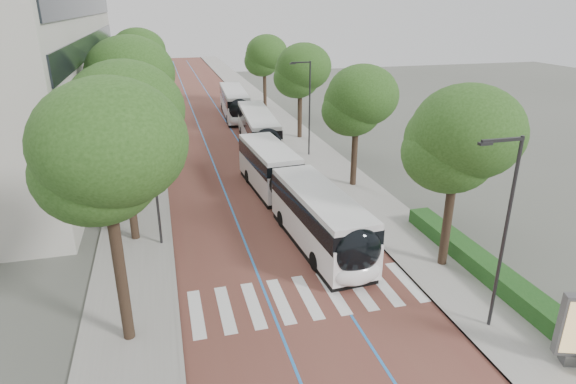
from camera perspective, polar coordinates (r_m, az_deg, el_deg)
ground at (r=21.60m, az=2.58°, el=-13.82°), size 160.00×160.00×0.00m
road at (r=58.40m, az=-9.35°, el=8.78°), size 11.00×140.00×0.02m
sidewalk_left at (r=58.17m, az=-16.78°, el=8.16°), size 4.00×140.00×0.12m
sidewalk_right at (r=59.56m, az=-2.08°, el=9.34°), size 4.00×140.00×0.12m
kerb_left at (r=58.13m, az=-14.90°, el=8.34°), size 0.20×140.00×0.14m
kerb_right at (r=59.17m, az=-3.90°, el=9.22°), size 0.20×140.00×0.14m
zebra_crossing at (r=22.42m, az=2.30°, el=-12.27°), size 10.55×3.60×0.01m
lane_line_left at (r=58.27m, az=-10.93°, el=8.66°), size 0.12×126.00×0.01m
lane_line_right at (r=58.57m, az=-7.78°, el=8.91°), size 0.12×126.00×0.01m
hedge at (r=25.22m, az=22.99°, el=-8.71°), size 1.20×14.00×0.80m
streetlight_near at (r=19.86m, az=24.15°, el=-3.19°), size 1.82×0.20×8.00m
streetlight_far at (r=41.34m, az=2.34°, el=10.71°), size 1.82×0.20×8.00m
lamp_post_left at (r=26.16m, az=-15.56°, el=2.01°), size 0.14×0.14×8.00m
trees_left at (r=44.85m, az=-17.91°, el=13.06°), size 6.47×60.83×10.03m
trees_right at (r=41.75m, az=3.69°, el=12.78°), size 5.23×47.17×8.61m
lead_bus at (r=29.28m, az=0.91°, el=-0.31°), size 3.75×18.52×3.20m
bus_queued_0 at (r=44.64m, az=-3.52°, el=7.29°), size 3.32×12.53×3.20m
bus_queued_1 at (r=57.52m, az=-6.34°, el=10.38°), size 3.24×12.52×3.20m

